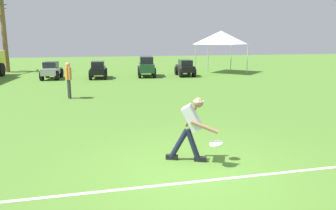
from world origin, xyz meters
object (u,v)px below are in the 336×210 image
(parked_car_slot_d, at_px, (185,68))
(frisbee_thrower, at_px, (191,125))
(parked_car_slot_a, at_px, (52,70))
(event_tent, at_px, (221,38))
(parked_car_slot_c, at_px, (146,66))
(palm_tree_left_of_centre, at_px, (3,24))
(teammate_near_sideline, at_px, (68,77))
(frisbee_in_flight, at_px, (216,144))
(parked_car_slot_b, at_px, (98,70))

(parked_car_slot_d, bearing_deg, frisbee_thrower, -104.65)
(parked_car_slot_a, distance_m, event_tent, 12.17)
(parked_car_slot_c, bearing_deg, palm_tree_left_of_centre, 153.77)
(parked_car_slot_c, height_order, event_tent, event_tent)
(teammate_near_sideline, bearing_deg, frisbee_in_flight, -67.62)
(parked_car_slot_a, bearing_deg, parked_car_slot_b, -5.78)
(frisbee_in_flight, bearing_deg, parked_car_slot_c, 86.60)
(frisbee_thrower, relative_size, parked_car_slot_a, 0.62)
(parked_car_slot_d, bearing_deg, parked_car_slot_b, -178.93)
(frisbee_thrower, height_order, parked_car_slot_d, frisbee_thrower)
(parked_car_slot_a, bearing_deg, event_tent, 6.85)
(event_tent, bearing_deg, parked_car_slot_b, -169.16)
(parked_car_slot_c, xyz_separation_m, event_tent, (5.81, 1.33, 1.86))
(parked_car_slot_b, xyz_separation_m, parked_car_slot_d, (5.84, 0.11, 0.00))
(teammate_near_sideline, height_order, parked_car_slot_a, teammate_near_sideline)
(parked_car_slot_c, bearing_deg, parked_car_slot_a, -179.07)
(frisbee_thrower, bearing_deg, teammate_near_sideline, 110.88)
(frisbee_in_flight, distance_m, parked_car_slot_b, 15.74)
(frisbee_in_flight, distance_m, parked_car_slot_c, 16.00)
(parked_car_slot_a, xyz_separation_m, palm_tree_left_of_centre, (-3.84, 5.00, 2.98))
(frisbee_in_flight, relative_size, parked_car_slot_c, 0.13)
(frisbee_in_flight, distance_m, palm_tree_left_of_centre, 22.93)
(palm_tree_left_of_centre, bearing_deg, frisbee_in_flight, -66.68)
(frisbee_thrower, xyz_separation_m, event_tent, (7.17, 16.91, 1.80))
(parked_car_slot_c, height_order, palm_tree_left_of_centre, palm_tree_left_of_centre)
(parked_car_slot_b, xyz_separation_m, palm_tree_left_of_centre, (-6.75, 5.30, 2.98))
(frisbee_in_flight, height_order, parked_car_slot_a, parked_car_slot_a)
(parked_car_slot_a, height_order, parked_car_slot_c, parked_car_slot_c)
(parked_car_slot_d, bearing_deg, event_tent, 26.99)
(event_tent, bearing_deg, palm_tree_left_of_centre, 167.24)
(palm_tree_left_of_centre, bearing_deg, parked_car_slot_c, -26.23)
(parked_car_slot_d, relative_size, palm_tree_left_of_centre, 0.38)
(frisbee_thrower, xyz_separation_m, palm_tree_left_of_centre, (-8.59, 20.48, 2.76))
(teammate_near_sideline, distance_m, event_tent, 13.59)
(frisbee_in_flight, distance_m, parked_car_slot_a, 16.69)
(frisbee_thrower, height_order, frisbee_in_flight, frisbee_thrower)
(frisbee_in_flight, height_order, palm_tree_left_of_centre, palm_tree_left_of_centre)
(teammate_near_sideline, distance_m, parked_car_slot_d, 10.06)
(teammate_near_sideline, bearing_deg, event_tent, 40.22)
(parked_car_slot_a, relative_size, parked_car_slot_c, 0.91)
(parked_car_slot_b, height_order, palm_tree_left_of_centre, palm_tree_left_of_centre)
(teammate_near_sideline, height_order, event_tent, event_tent)
(parked_car_slot_a, bearing_deg, palm_tree_left_of_centre, 127.53)
(event_tent, bearing_deg, parked_car_slot_a, -173.15)
(teammate_near_sideline, xyz_separation_m, parked_car_slot_d, (7.13, 7.09, -0.38))
(parked_car_slot_b, xyz_separation_m, event_tent, (9.01, 1.73, 2.02))
(frisbee_in_flight, relative_size, parked_car_slot_b, 0.14)
(parked_car_slot_a, distance_m, parked_car_slot_b, 2.92)
(frisbee_thrower, distance_m, parked_car_slot_d, 15.81)
(frisbee_thrower, distance_m, palm_tree_left_of_centre, 22.38)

